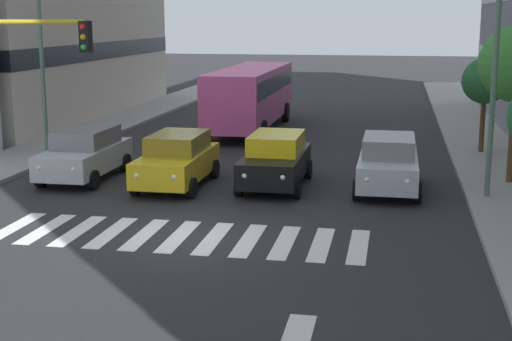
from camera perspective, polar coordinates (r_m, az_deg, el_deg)
name	(u,v)px	position (r m, az deg, el deg)	size (l,w,h in m)	color
ground_plane	(179,236)	(18.79, -5.98, -5.07)	(180.00, 180.00, 0.00)	#262628
crosswalk_markings	(179,236)	(18.79, -5.98, -5.06)	(9.45, 2.80, 0.01)	silver
lane_arrow_0	(296,340)	(12.99, 3.09, -12.92)	(0.50, 2.20, 0.01)	silver
car_0	(388,163)	(23.74, 10.16, 0.57)	(2.02, 4.44, 1.72)	#B2B7BC
car_1	(276,160)	(23.92, 1.53, 0.84)	(2.02, 4.44, 1.72)	black
car_2	(177,159)	(24.09, -6.11, 0.85)	(2.02, 4.44, 1.72)	gold
car_3	(85,153)	(25.70, -13.05, 1.30)	(2.02, 4.44, 1.72)	#B2B7BC
bus_behind_traffic	(251,92)	(35.93, -0.40, 6.10)	(2.78, 10.50, 3.00)	#DB5193
street_lamp_left	(475,52)	(22.60, 16.56, 8.77)	(3.33, 0.28, 6.89)	#4C6B56
street_lamp_right	(51,38)	(29.30, -15.54, 9.80)	(2.76, 0.28, 7.38)	#4C6B56
street_tree_2	(485,81)	(30.52, 17.25, 6.58)	(1.81, 1.81, 3.72)	#513823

